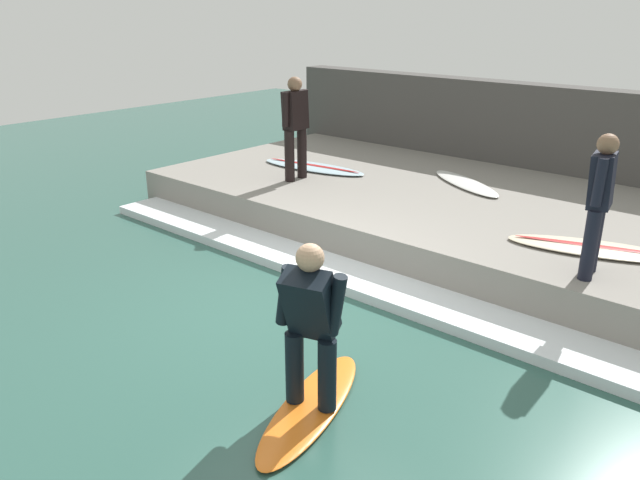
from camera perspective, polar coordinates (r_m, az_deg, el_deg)
ground_plane at (r=6.98m, az=-3.12°, el=-6.66°), size 28.00×28.00×0.00m
concrete_ledge at (r=9.65m, az=12.13°, el=2.53°), size 4.40×9.47×0.53m
back_wall at (r=11.63m, az=18.39°, el=8.63°), size 0.50×9.94×1.95m
wave_foam_crest at (r=7.71m, az=2.63°, el=-3.37°), size 0.72×8.99×0.12m
surfboard_riding at (r=5.45m, az=-0.84°, el=-14.98°), size 1.80×0.96×0.06m
surfer_riding at (r=5.01m, az=-0.89°, el=-7.24°), size 0.52×0.62×1.44m
surfer_waiting_near at (r=10.04m, az=-2.27°, el=10.65°), size 0.56×0.26×1.63m
surfboard_waiting_near at (r=10.89m, az=-0.62°, el=6.70°), size 0.82×2.07×0.07m
surfer_waiting_far at (r=6.91m, az=24.16°, el=3.51°), size 0.50×0.29×1.50m
surfboard_waiting_far at (r=7.88m, az=23.88°, el=-0.71°), size 1.16×2.05×0.07m
surfboard_spare at (r=10.15m, az=13.18°, el=5.09°), size 1.22×1.68×0.06m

